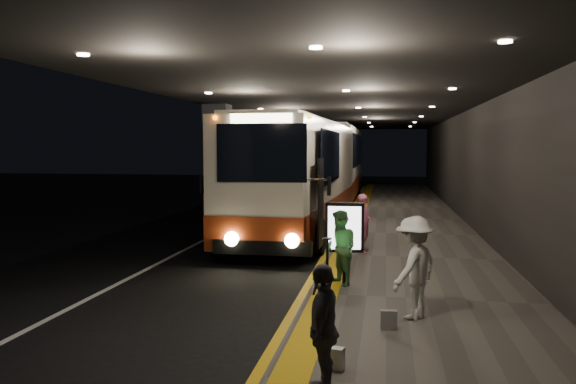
% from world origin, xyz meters
% --- Properties ---
extents(ground, '(90.00, 90.00, 0.00)m').
position_xyz_m(ground, '(0.00, 0.00, 0.00)').
color(ground, black).
extents(lane_line_white, '(0.12, 50.00, 0.01)m').
position_xyz_m(lane_line_white, '(-1.80, 5.00, 0.01)').
color(lane_line_white, silver).
rests_on(lane_line_white, ground).
extents(kerb_stripe_yellow, '(0.18, 50.00, 0.01)m').
position_xyz_m(kerb_stripe_yellow, '(2.35, 5.00, 0.01)').
color(kerb_stripe_yellow, gold).
rests_on(kerb_stripe_yellow, ground).
extents(sidewalk, '(4.50, 50.00, 0.15)m').
position_xyz_m(sidewalk, '(4.75, 5.00, 0.07)').
color(sidewalk, '#514C44').
rests_on(sidewalk, ground).
extents(tactile_strip, '(0.50, 50.00, 0.01)m').
position_xyz_m(tactile_strip, '(2.85, 5.00, 0.16)').
color(tactile_strip, gold).
rests_on(tactile_strip, sidewalk).
extents(terminal_wall, '(0.10, 50.00, 6.00)m').
position_xyz_m(terminal_wall, '(7.00, 5.00, 3.00)').
color(terminal_wall, black).
rests_on(terminal_wall, ground).
extents(support_columns, '(0.80, 24.80, 4.40)m').
position_xyz_m(support_columns, '(-1.50, 4.00, 2.20)').
color(support_columns, black).
rests_on(support_columns, ground).
extents(canopy, '(9.00, 50.00, 0.40)m').
position_xyz_m(canopy, '(2.50, 5.00, 4.60)').
color(canopy, black).
rests_on(canopy, support_columns).
extents(coach_main, '(2.99, 12.34, 3.82)m').
position_xyz_m(coach_main, '(1.02, 5.39, 1.83)').
color(coach_main, beige).
rests_on(coach_main, ground).
extents(coach_second, '(2.76, 12.76, 4.01)m').
position_xyz_m(coach_second, '(1.09, 16.89, 1.92)').
color(coach_second, beige).
rests_on(coach_second, ground).
extents(passenger_boarding, '(0.40, 0.59, 1.59)m').
position_xyz_m(passenger_boarding, '(3.41, 1.46, 0.94)').
color(passenger_boarding, '#B95673').
rests_on(passenger_boarding, sidewalk).
extents(passenger_waiting_green, '(0.84, 0.88, 1.56)m').
position_xyz_m(passenger_waiting_green, '(3.08, -2.41, 0.93)').
color(passenger_waiting_green, '#427440').
rests_on(passenger_waiting_green, sidewalk).
extents(passenger_waiting_white, '(1.03, 1.21, 1.71)m').
position_xyz_m(passenger_waiting_white, '(4.47, -4.44, 1.01)').
color(passenger_waiting_white, silver).
rests_on(passenger_waiting_white, sidewalk).
extents(passenger_waiting_grey, '(0.50, 0.92, 1.53)m').
position_xyz_m(passenger_waiting_grey, '(3.30, -7.58, 0.91)').
color(passenger_waiting_grey, '#55545A').
rests_on(passenger_waiting_grey, sidewalk).
extents(bag_polka, '(0.26, 0.13, 0.31)m').
position_xyz_m(bag_polka, '(4.06, -5.13, 0.30)').
color(bag_polka, black).
rests_on(bag_polka, sidewalk).
extents(bag_plain, '(0.26, 0.19, 0.29)m').
position_xyz_m(bag_plain, '(3.37, -6.85, 0.29)').
color(bag_plain, silver).
rests_on(bag_plain, sidewalk).
extents(info_sign, '(0.81, 0.17, 1.70)m').
position_xyz_m(info_sign, '(3.15, -2.23, 1.29)').
color(info_sign, black).
rests_on(info_sign, sidewalk).
extents(stanchion_post, '(0.05, 0.05, 1.07)m').
position_xyz_m(stanchion_post, '(2.88, -3.07, 0.69)').
color(stanchion_post, black).
rests_on(stanchion_post, sidewalk).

